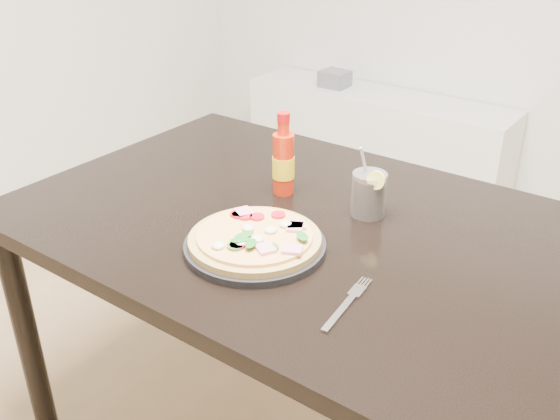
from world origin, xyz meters
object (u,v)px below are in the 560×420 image
Objects in this scene: cola_cup at (369,195)px; media_console at (375,140)px; dining_table at (310,252)px; fork at (348,302)px; pizza at (255,238)px; plate at (255,246)px; hot_sauce_bottle at (283,162)px.

cola_cup is 1.89m from media_console.
fork is (0.23, -0.22, 0.09)m from dining_table.
pizza is at bearing -99.02° from dining_table.
pizza is at bearing 30.28° from plate.
dining_table is at bearing -67.23° from media_console.
hot_sauce_bottle is at bearing -174.96° from cola_cup.
dining_table is at bearing -31.96° from hot_sauce_bottle.
plate reaches higher than fork.
plate is at bearing -112.48° from cola_cup.
media_console is at bearing 116.66° from cola_cup.
plate is at bearing 162.85° from fork.
hot_sauce_bottle is 0.15× the size of media_console.
cola_cup is at bearing 5.04° from hot_sauce_bottle.
hot_sauce_bottle is at bearing 113.51° from plate.
hot_sauce_bottle reaches higher than media_console.
plate is at bearing -69.85° from media_console.
dining_table is 1.92m from media_console.
fork is (0.26, -0.05, -0.02)m from pizza.
cola_cup is at bearing 67.64° from pizza.
pizza is (0.00, 0.00, 0.02)m from plate.
fork is 0.13× the size of media_console.
plate is 1.07× the size of pizza.
dining_table is at bearing 80.71° from plate.
hot_sauce_bottle reaches higher than fork.
hot_sauce_bottle is 0.23m from cola_cup.
pizza is 0.30m from cola_cup.
cola_cup reaches higher than pizza.
dining_table reaches higher than media_console.
dining_table is at bearing 80.98° from pizza.
hot_sauce_bottle is 1.83m from media_console.
plate is 0.31m from cola_cup.
pizza is at bearing -66.28° from hot_sauce_bottle.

